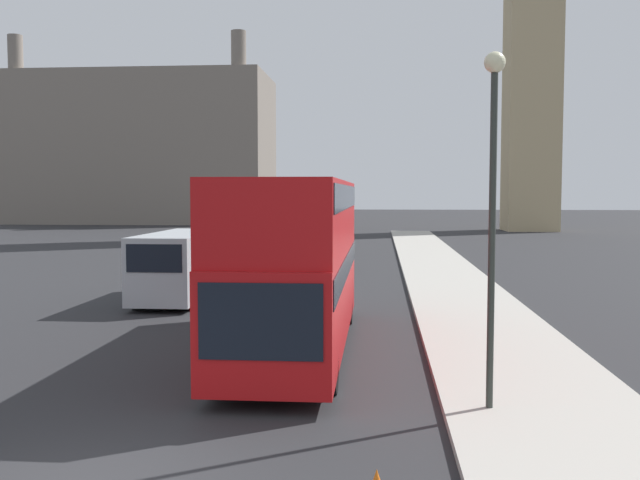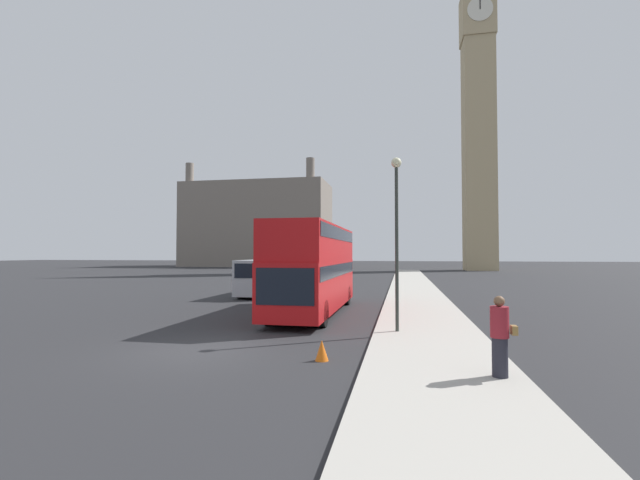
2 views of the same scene
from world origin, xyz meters
The scene contains 5 objects.
building_block_distant centered at (-25.92, 79.72, 9.25)m, with size 31.63×14.50×22.48m.
red_double_decker_bus centered at (1.87, 8.17, 2.32)m, with size 2.49×10.52×4.14m.
white_van centered at (-3.19, 15.84, 1.30)m, with size 2.15×6.21×2.42m.
street_lamp centered at (5.80, 3.38, 4.11)m, with size 0.36×0.36×6.08m.
parked_sedan centered at (-2.92, 29.53, 0.68)m, with size 1.78×4.79×1.49m.
Camera 1 is at (3.88, -8.95, 3.88)m, focal length 40.00 mm.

